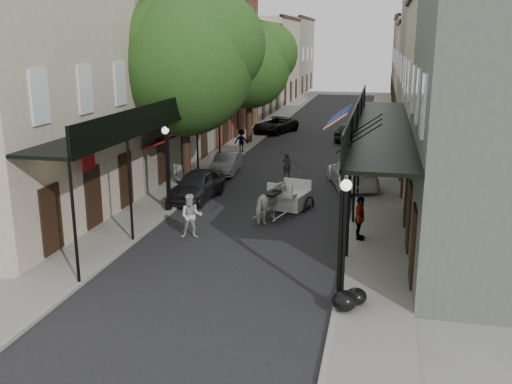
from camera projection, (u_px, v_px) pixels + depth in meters
The scene contains 24 objects.
ground at pixel (220, 272), 18.83m from camera, with size 140.00×140.00×0.00m, color gray.
road at pixel (303, 156), 37.71m from camera, with size 8.00×90.00×0.01m, color black.
sidewalk_left at pixel (230, 152), 38.73m from camera, with size 2.20×90.00×0.12m, color gray.
sidewalk_right at pixel (380, 158), 36.66m from camera, with size 2.20×90.00×0.12m, color gray.
building_row_left at pixel (219, 67), 47.58m from camera, with size 5.00×80.00×10.50m, color beige.
building_row_right at pixel (433, 69), 44.01m from camera, with size 5.00×80.00×10.50m, color gray.
gallery_left at pixel (158, 118), 25.37m from camera, with size 2.20×18.05×4.88m.
gallery_right at pixel (378, 125), 23.38m from camera, with size 2.20×18.05×4.88m.
tree_near at pixel (192, 60), 27.64m from camera, with size 7.31×6.80×9.63m.
tree_far at pixel (254, 63), 41.03m from camera, with size 6.45×6.00×8.61m.
lamppost_right_near at pixel (344, 243), 15.57m from camera, with size 0.32×0.32×3.71m.
lamppost_left at pixel (167, 167), 24.82m from camera, with size 0.32×0.32×3.71m.
lamppost_right_far at pixel (367, 132), 34.44m from camera, with size 0.32×0.32×3.71m.
horse at pixel (271, 203), 23.84m from camera, with size 0.87×1.91×1.61m, color silver.
carriage at pixel (294, 185), 25.96m from camera, with size 1.99×2.62×2.69m.
pedestrian_walking at pixel (191, 216), 21.86m from camera, with size 0.85×0.66×1.75m, color #B2B1A8.
pedestrian_sidewalk_left at pixel (241, 141), 38.36m from camera, with size 0.98×0.56×1.52m, color gray.
pedestrian_sidewalk_right at pixel (360, 218), 21.35m from camera, with size 0.97×0.41×1.66m, color gray.
car_left_near at pixel (197, 185), 27.21m from camera, with size 1.68×4.17×1.42m, color black.
car_left_mid at pixel (227, 163), 32.64m from camera, with size 1.25×3.60×1.18m, color gray.
car_left_far at pixel (275, 125), 47.04m from camera, with size 2.17×4.71×1.31m, color black.
car_right_near at pixel (352, 173), 29.61m from camera, with size 2.03×5.00×1.45m, color white.
car_right_far at pixel (349, 131), 43.34m from camera, with size 1.69×4.21×1.43m, color black.
trash_bags at pixel (349, 299), 15.92m from camera, with size 0.95×1.10×0.59m.
Camera 1 is at (4.92, -16.86, 7.39)m, focal length 40.00 mm.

